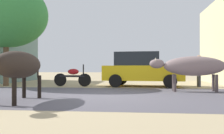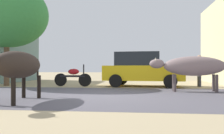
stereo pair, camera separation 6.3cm
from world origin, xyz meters
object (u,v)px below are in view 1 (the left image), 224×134
object	(u,v)px
parked_motorcycle	(73,77)
pedestrian_by_shop	(199,68)
parked_hatchback_car	(142,69)
roadside_tree	(6,15)
cow_far_dark	(192,66)
cow_near_brown	(19,65)

from	to	relation	value
parked_motorcycle	pedestrian_by_shop	xyz separation A→B (m)	(6.00, 0.38, 0.40)
parked_hatchback_car	roadside_tree	bearing A→B (deg)	-176.56
roadside_tree	cow_far_dark	size ratio (longest dim) A/B	1.79
cow_far_dark	parked_hatchback_car	bearing A→B (deg)	127.65
parked_hatchback_car	cow_near_brown	world-z (taller)	parked_hatchback_car
parked_motorcycle	cow_near_brown	world-z (taller)	cow_near_brown
parked_hatchback_car	pedestrian_by_shop	bearing A→B (deg)	0.36
parked_motorcycle	cow_far_dark	bearing A→B (deg)	-21.72
cow_near_brown	roadside_tree	bearing A→B (deg)	122.12
roadside_tree	cow_far_dark	bearing A→B (deg)	-13.30
cow_near_brown	parked_motorcycle	bearing A→B (deg)	90.16
parked_motorcycle	cow_far_dark	distance (m)	5.61
parked_motorcycle	cow_near_brown	xyz separation A→B (m)	(0.02, -5.46, 0.49)
parked_motorcycle	cow_far_dark	xyz separation A→B (m)	(5.19, -2.07, 0.48)
roadside_tree	parked_motorcycle	distance (m)	4.57
parked_motorcycle	parked_hatchback_car	bearing A→B (deg)	6.25
cow_far_dark	roadside_tree	bearing A→B (deg)	166.70
parked_motorcycle	cow_near_brown	bearing A→B (deg)	-89.84
parked_hatchback_car	cow_near_brown	distance (m)	6.70
cow_near_brown	pedestrian_by_shop	world-z (taller)	pedestrian_by_shop
roadside_tree	parked_motorcycle	world-z (taller)	roadside_tree
cow_far_dark	cow_near_brown	bearing A→B (deg)	-146.75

